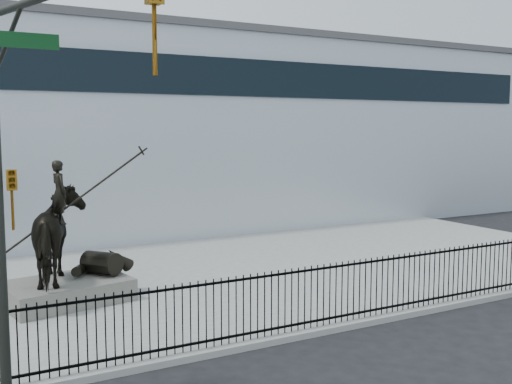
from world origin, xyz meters
TOP-DOWN VIEW (x-y plane):
  - ground at (0.00, 0.00)m, footprint 120.00×120.00m
  - plaza at (0.00, 7.00)m, footprint 30.00×12.00m
  - building at (0.00, 20.00)m, footprint 44.00×14.00m
  - picket_fence at (0.00, 1.25)m, footprint 22.10×0.10m
  - statue_plinth at (-4.83, 6.23)m, footprint 3.50×2.70m
  - equestrian_statue at (-4.77, 6.24)m, footprint 4.00×2.84m
  - traffic_signal_left at (-6.75, -0.62)m, footprint 1.52×4.84m

SIDE VIEW (x-z plane):
  - ground at x=0.00m, z-range 0.00..0.00m
  - plaza at x=0.00m, z-range 0.00..0.15m
  - statue_plinth at x=-4.83m, z-range 0.15..0.74m
  - picket_fence at x=0.00m, z-range 0.15..1.65m
  - equestrian_statue at x=-4.77m, z-range 0.27..3.70m
  - traffic_signal_left at x=-6.75m, z-range 0.53..7.53m
  - building at x=0.00m, z-range 0.00..9.00m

